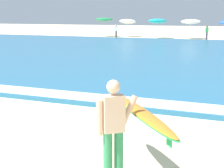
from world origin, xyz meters
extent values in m
cube|color=teal|center=(0.00, 18.73, 0.07)|extent=(120.00, 28.00, 0.14)
cube|color=white|center=(0.00, 5.33, 0.15)|extent=(120.00, 0.99, 0.01)
cylinder|color=#338E56|center=(2.53, 0.67, 0.44)|extent=(0.15, 0.15, 0.88)
cylinder|color=#338E56|center=(2.68, 0.78, 0.44)|extent=(0.15, 0.15, 0.88)
cube|color=beige|center=(2.61, 0.72, 1.18)|extent=(0.40, 0.38, 0.60)
sphere|color=beige|center=(2.61, 0.72, 1.62)|extent=(0.22, 0.22, 0.22)
cylinder|color=beige|center=(2.43, 0.58, 1.13)|extent=(0.10, 0.10, 0.58)
cylinder|color=beige|center=(2.81, 0.91, 1.20)|extent=(0.31, 0.27, 0.51)
ellipsoid|color=orange|center=(3.01, 1.04, 1.13)|extent=(1.73, 2.09, 0.11)
ellipsoid|color=green|center=(3.01, 1.04, 1.11)|extent=(1.81, 2.18, 0.06)
cube|color=green|center=(3.61, 0.27, 1.01)|extent=(0.10, 0.12, 0.14)
cylinder|color=beige|center=(-12.13, 35.57, 1.03)|extent=(0.05, 0.05, 2.07)
ellipsoid|color=#23844C|center=(-12.13, 35.57, 2.13)|extent=(2.24, 2.24, 0.46)
cylinder|color=beige|center=(-9.14, 36.03, 0.91)|extent=(0.05, 0.05, 1.82)
ellipsoid|color=white|center=(-9.14, 36.03, 1.90)|extent=(2.10, 2.14, 0.73)
cylinder|color=beige|center=(-4.97, 34.62, 0.96)|extent=(0.05, 0.05, 1.92)
ellipsoid|color=#19ADB2|center=(-4.97, 34.62, 2.00)|extent=(2.13, 2.16, 0.67)
cylinder|color=beige|center=(-1.22, 35.08, 0.95)|extent=(0.05, 0.05, 1.89)
ellipsoid|color=white|center=(-1.22, 35.08, 1.96)|extent=(2.22, 2.25, 0.64)
cylinder|color=#383842|center=(0.74, 33.94, 0.42)|extent=(0.20, 0.20, 0.84)
cube|color=#338C4C|center=(0.74, 33.94, 1.11)|extent=(0.32, 0.20, 0.54)
sphere|color=brown|center=(0.74, 33.94, 1.48)|extent=(0.20, 0.20, 0.20)
cylinder|color=#383842|center=(-9.64, 33.35, 0.42)|extent=(0.20, 0.20, 0.84)
cube|color=white|center=(-9.64, 33.35, 1.11)|extent=(0.32, 0.20, 0.54)
sphere|color=tan|center=(-9.64, 33.35, 1.48)|extent=(0.20, 0.20, 0.20)
cylinder|color=#383842|center=(-10.19, 34.79, 0.42)|extent=(0.20, 0.20, 0.84)
cube|color=white|center=(-10.19, 34.79, 1.11)|extent=(0.32, 0.20, 0.54)
sphere|color=#9E7051|center=(-10.19, 34.79, 1.48)|extent=(0.20, 0.20, 0.20)
camera|label=1|loc=(4.45, -4.06, 2.73)|focal=53.42mm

